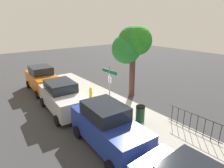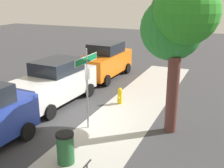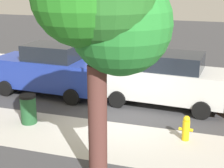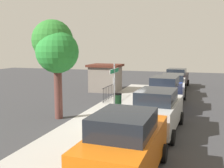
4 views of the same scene
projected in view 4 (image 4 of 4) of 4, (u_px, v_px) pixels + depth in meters
name	position (u px, v px, depth m)	size (l,w,h in m)	color
ground_plane	(119.00, 121.00, 14.24)	(60.00, 60.00, 0.00)	#38383A
sidewalk_strip	(108.00, 110.00, 16.52)	(24.00, 2.60, 0.00)	#A8A59E
street_sign	(114.00, 81.00, 14.47)	(1.62, 0.07, 3.07)	#9EA0A5
shade_tree	(55.00, 45.00, 13.97)	(2.80, 2.77, 5.42)	#55302B
car_orange	(126.00, 146.00, 7.82)	(4.46, 2.18, 2.09)	orange
car_silver	(157.00, 111.00, 12.27)	(4.63, 2.30, 2.02)	beige
car_blue	(165.00, 93.00, 16.85)	(4.55, 2.18, 2.11)	navy
car_white	(173.00, 85.00, 21.36)	(4.58, 2.16, 1.83)	white
car_black	(177.00, 78.00, 25.90)	(4.28, 2.34, 1.88)	black
iron_fence	(109.00, 92.00, 19.93)	(3.12, 0.04, 1.07)	black
utility_shed	(106.00, 78.00, 23.64)	(2.65, 2.82, 2.43)	slate
fire_hydrant	(93.00, 125.00, 12.16)	(0.42, 0.22, 0.78)	yellow
trash_bin	(118.00, 101.00, 17.08)	(0.55, 0.55, 0.98)	#1E4C28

